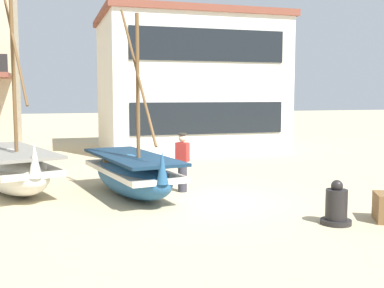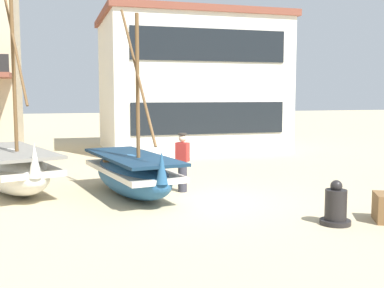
{
  "view_description": "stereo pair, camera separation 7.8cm",
  "coord_description": "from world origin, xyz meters",
  "px_view_note": "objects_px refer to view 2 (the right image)",
  "views": [
    {
      "loc": [
        -3.77,
        -11.57,
        2.78
      ],
      "look_at": [
        0.0,
        1.0,
        1.4
      ],
      "focal_mm": 44.32,
      "sensor_mm": 36.0,
      "label": 1
    },
    {
      "loc": [
        -3.7,
        -11.6,
        2.78
      ],
      "look_at": [
        0.0,
        1.0,
        1.4
      ],
      "focal_mm": 44.32,
      "sensor_mm": 36.0,
      "label": 2
    }
  ],
  "objects_px": {
    "fishing_boat_near_left": "(12,168)",
    "harbor_building_main": "(189,83)",
    "fishing_boat_centre_large": "(132,173)",
    "fisherman_by_hull": "(182,163)",
    "capstan_winch": "(336,207)"
  },
  "relations": [
    {
      "from": "fishing_boat_near_left",
      "to": "harbor_building_main",
      "type": "distance_m",
      "value": 11.98
    },
    {
      "from": "fishing_boat_centre_large",
      "to": "fisherman_by_hull",
      "type": "xyz_separation_m",
      "value": [
        1.46,
        0.07,
        0.21
      ]
    },
    {
      "from": "harbor_building_main",
      "to": "fishing_boat_near_left",
      "type": "bearing_deg",
      "value": -131.62
    },
    {
      "from": "fishing_boat_near_left",
      "to": "harbor_building_main",
      "type": "bearing_deg",
      "value": 48.38
    },
    {
      "from": "capstan_winch",
      "to": "harbor_building_main",
      "type": "distance_m",
      "value": 14.64
    },
    {
      "from": "harbor_building_main",
      "to": "capstan_winch",
      "type": "bearing_deg",
      "value": -93.39
    },
    {
      "from": "fishing_boat_near_left",
      "to": "fishing_boat_centre_large",
      "type": "relative_size",
      "value": 1.24
    },
    {
      "from": "capstan_winch",
      "to": "harbor_building_main",
      "type": "bearing_deg",
      "value": 86.61
    },
    {
      "from": "fishing_boat_near_left",
      "to": "harbor_building_main",
      "type": "relative_size",
      "value": 0.73
    },
    {
      "from": "fishing_boat_centre_large",
      "to": "fisherman_by_hull",
      "type": "relative_size",
      "value": 3.04
    },
    {
      "from": "fishing_boat_near_left",
      "to": "fisherman_by_hull",
      "type": "height_order",
      "value": "fishing_boat_near_left"
    },
    {
      "from": "capstan_winch",
      "to": "fishing_boat_centre_large",
      "type": "bearing_deg",
      "value": 131.85
    },
    {
      "from": "fishing_boat_near_left",
      "to": "fishing_boat_centre_large",
      "type": "xyz_separation_m",
      "value": [
        3.2,
        -1.44,
        -0.06
      ]
    },
    {
      "from": "fishing_boat_centre_large",
      "to": "harbor_building_main",
      "type": "height_order",
      "value": "harbor_building_main"
    },
    {
      "from": "fisherman_by_hull",
      "to": "fishing_boat_centre_large",
      "type": "bearing_deg",
      "value": -177.07
    }
  ]
}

